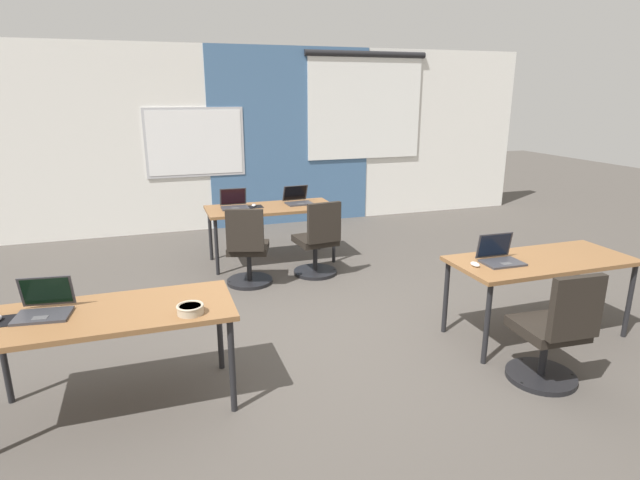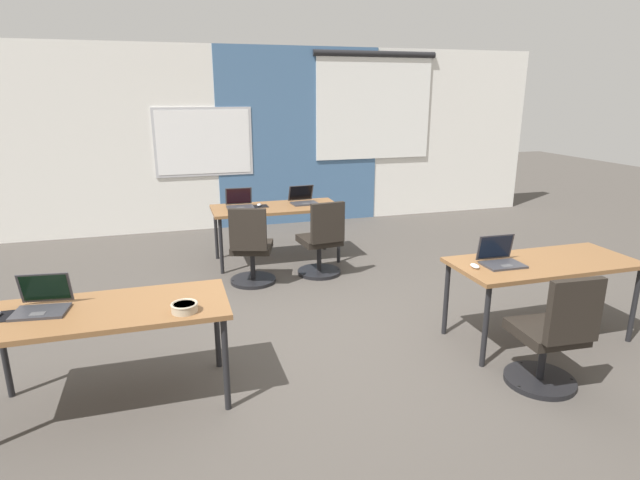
{
  "view_description": "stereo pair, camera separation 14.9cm",
  "coord_description": "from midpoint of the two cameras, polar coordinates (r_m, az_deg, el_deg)",
  "views": [
    {
      "loc": [
        -1.43,
        -4.0,
        2.11
      ],
      "look_at": [
        -0.01,
        0.21,
        0.83
      ],
      "focal_mm": 28.83,
      "sensor_mm": 36.0,
      "label": 1
    },
    {
      "loc": [
        -1.29,
        -4.05,
        2.11
      ],
      "look_at": [
        -0.01,
        0.21,
        0.83
      ],
      "focal_mm": 28.83,
      "sensor_mm": 36.0,
      "label": 2
    }
  ],
  "objects": [
    {
      "name": "laptop_near_left_end",
      "position": [
        3.84,
        -29.29,
        -6.51
      ],
      "size": [
        0.36,
        0.32,
        0.23
      ],
      "rotation": [
        0.0,
        0.0,
        -0.12
      ],
      "color": "#333338",
      "rests_on": "desk_near_left"
    },
    {
      "name": "mousepad_far_left",
      "position": [
        6.54,
        -8.0,
        3.67
      ],
      "size": [
        0.22,
        0.19,
        0.0
      ],
      "color": "black",
      "rests_on": "desk_far_center"
    },
    {
      "name": "chair_far_left",
      "position": [
        5.81,
        -8.74,
        -1.47
      ],
      "size": [
        0.55,
        0.6,
        0.92
      ],
      "rotation": [
        0.0,
        0.0,
        2.84
      ],
      "color": "black",
      "rests_on": "ground"
    },
    {
      "name": "mouse_far_left",
      "position": [
        6.53,
        -8.01,
        3.84
      ],
      "size": [
        0.08,
        0.11,
        0.03
      ],
      "color": "#B2B2B7",
      "rests_on": "mousepad_far_left"
    },
    {
      "name": "laptop_near_right_inner",
      "position": [
        4.58,
        18.44,
        -1.76
      ],
      "size": [
        0.34,
        0.28,
        0.24
      ],
      "rotation": [
        0.0,
        0.0,
        -0.02
      ],
      "color": "#333338",
      "rests_on": "desk_near_right"
    },
    {
      "name": "chair_near_right_inner",
      "position": [
        4.17,
        23.5,
        -9.94
      ],
      "size": [
        0.52,
        0.55,
        0.92
      ],
      "rotation": [
        0.0,
        0.0,
        3.08
      ],
      "color": "black",
      "rests_on": "ground"
    },
    {
      "name": "laptop_far_right",
      "position": [
        6.68,
        -3.11,
        4.49
      ],
      "size": [
        0.35,
        0.34,
        0.22
      ],
      "rotation": [
        0.0,
        0.0,
        0.07
      ],
      "color": "#333338",
      "rests_on": "desk_far_center"
    },
    {
      "name": "back_wall_assembly",
      "position": [
        8.37,
        -9.08,
        11.1
      ],
      "size": [
        10.0,
        0.27,
        2.8
      ],
      "color": "silver",
      "rests_on": "ground"
    },
    {
      "name": "desk_far_center",
      "position": [
        6.54,
        -6.11,
        3.19
      ],
      "size": [
        1.6,
        0.7,
        0.72
      ],
      "color": "brown",
      "rests_on": "ground"
    },
    {
      "name": "desk_near_right",
      "position": [
        4.85,
        22.52,
        -2.59
      ],
      "size": [
        1.6,
        0.7,
        0.72
      ],
      "color": "brown",
      "rests_on": "ground"
    },
    {
      "name": "laptop_far_left",
      "position": [
        6.52,
        -10.14,
        3.97
      ],
      "size": [
        0.34,
        0.29,
        0.23
      ],
      "rotation": [
        0.0,
        0.0,
        -0.03
      ],
      "color": "#333338",
      "rests_on": "desk_far_center"
    },
    {
      "name": "mouse_near_right_inner",
      "position": [
        4.43,
        15.92,
        -2.61
      ],
      "size": [
        0.06,
        0.1,
        0.03
      ],
      "color": "silver",
      "rests_on": "desk_near_right"
    },
    {
      "name": "chair_far_right",
      "position": [
        6.04,
        -0.97,
        -0.57
      ],
      "size": [
        0.52,
        0.56,
        0.92
      ],
      "rotation": [
        0.0,
        0.0,
        3.25
      ],
      "color": "black",
      "rests_on": "ground"
    },
    {
      "name": "desk_near_left",
      "position": [
        3.74,
        -23.25,
        -8.12
      ],
      "size": [
        1.6,
        0.7,
        0.72
      ],
      "color": "brown",
      "rests_on": "ground"
    },
    {
      "name": "ground_plane",
      "position": [
        4.75,
        0.07,
        -10.32
      ],
      "size": [
        24.0,
        24.0,
        0.0
      ],
      "color": "#47423D"
    },
    {
      "name": "snack_bowl",
      "position": [
        3.49,
        -15.4,
        -7.36
      ],
      "size": [
        0.18,
        0.18,
        0.06
      ],
      "color": "tan",
      "rests_on": "desk_near_left"
    }
  ]
}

